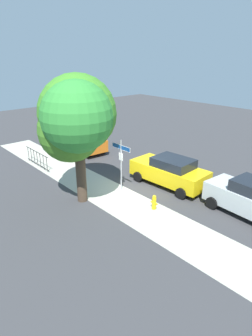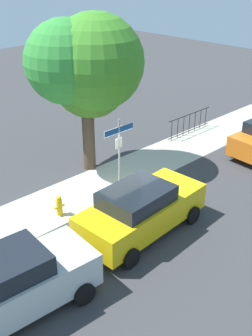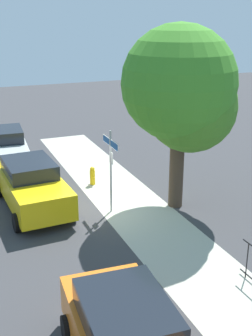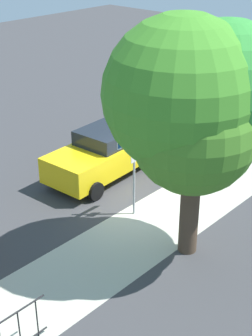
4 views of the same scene
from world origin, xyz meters
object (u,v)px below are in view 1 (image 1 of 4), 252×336
car_silver (250,198)px  car_orange (83,140)px  shade_tree (75,119)px  fire_hydrant (154,202)px  street_sign (121,157)px  car_yellow (169,171)px

car_silver → car_orange: (13.68, 0.39, -0.05)m
shade_tree → fire_hydrant: 5.68m
car_silver → street_sign: bearing=28.4°
car_silver → car_yellow: car_silver is taller
car_yellow → car_orange: size_ratio=1.04×
shade_tree → street_sign: bearing=-101.6°
car_yellow → car_orange: bearing=-2.1°
car_orange → fire_hydrant: 10.58m
street_sign → car_orange: street_sign is taller
shade_tree → fire_hydrant: shade_tree is taller
shade_tree → car_orange: size_ratio=1.43×
shade_tree → car_orange: shade_tree is taller
shade_tree → fire_hydrant: (-3.28, -2.27, -4.04)m
car_orange → shade_tree: bearing=148.7°
car_yellow → fire_hydrant: car_yellow is taller
car_yellow → fire_hydrant: (-1.37, 2.77, -0.51)m
street_sign → car_yellow: (-1.41, -2.57, -1.16)m
street_sign → car_silver: (-6.21, -2.81, -1.13)m
street_sign → shade_tree: 3.46m
car_orange → fire_hydrant: bearing=169.4°
car_yellow → car_orange: (8.88, 0.15, -0.02)m
street_sign → car_orange: (7.47, -2.42, -1.18)m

